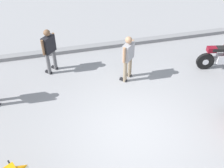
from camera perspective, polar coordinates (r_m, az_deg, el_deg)
ground_plane at (r=7.97m, az=4.39°, el=-9.67°), size 40.00×40.00×0.00m
curb_edge at (r=11.37m, az=-2.39°, el=7.84°), size 14.00×0.30×0.15m
person_in_gray_shirt at (r=9.17m, az=3.33°, el=5.80°), size 0.54×0.55×1.67m
person_in_black_shirt at (r=9.76m, az=-12.84°, el=7.14°), size 0.55×0.55×1.68m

